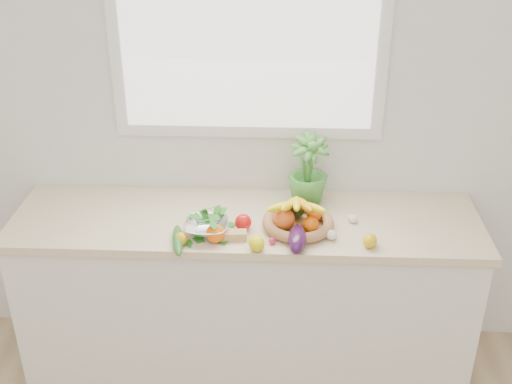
{
  "coord_description": "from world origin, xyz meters",
  "views": [
    {
      "loc": [
        0.17,
        -0.69,
        2.44
      ],
      "look_at": [
        0.05,
        1.93,
        1.05
      ],
      "focal_mm": 45.0,
      "sensor_mm": 36.0,
      "label": 1
    }
  ],
  "objects_px": {
    "potted_herb": "(308,169)",
    "eggplant": "(297,239)",
    "cucumber": "(178,240)",
    "apple": "(243,222)",
    "colander_with_spinach": "(206,224)",
    "fruit_basket": "(298,218)"
  },
  "relations": [
    {
      "from": "apple",
      "to": "colander_with_spinach",
      "type": "distance_m",
      "value": 0.17
    },
    {
      "from": "cucumber",
      "to": "colander_with_spinach",
      "type": "bearing_deg",
      "value": 37.18
    },
    {
      "from": "cucumber",
      "to": "potted_herb",
      "type": "height_order",
      "value": "potted_herb"
    },
    {
      "from": "potted_herb",
      "to": "fruit_basket",
      "type": "height_order",
      "value": "potted_herb"
    },
    {
      "from": "apple",
      "to": "eggplant",
      "type": "relative_size",
      "value": 0.36
    },
    {
      "from": "eggplant",
      "to": "colander_with_spinach",
      "type": "distance_m",
      "value": 0.42
    },
    {
      "from": "fruit_basket",
      "to": "apple",
      "type": "bearing_deg",
      "value": -173.97
    },
    {
      "from": "apple",
      "to": "colander_with_spinach",
      "type": "bearing_deg",
      "value": -162.39
    },
    {
      "from": "eggplant",
      "to": "fruit_basket",
      "type": "xyz_separation_m",
      "value": [
        0.0,
        0.17,
        0.01
      ]
    },
    {
      "from": "eggplant",
      "to": "fruit_basket",
      "type": "distance_m",
      "value": 0.17
    },
    {
      "from": "cucumber",
      "to": "colander_with_spinach",
      "type": "relative_size",
      "value": 1.24
    },
    {
      "from": "fruit_basket",
      "to": "colander_with_spinach",
      "type": "relative_size",
      "value": 1.67
    },
    {
      "from": "cucumber",
      "to": "potted_herb",
      "type": "distance_m",
      "value": 0.74
    },
    {
      "from": "potted_herb",
      "to": "eggplant",
      "type": "bearing_deg",
      "value": -97.33
    },
    {
      "from": "potted_herb",
      "to": "fruit_basket",
      "type": "relative_size",
      "value": 1.04
    },
    {
      "from": "fruit_basket",
      "to": "colander_with_spinach",
      "type": "bearing_deg",
      "value": -169.26
    },
    {
      "from": "apple",
      "to": "fruit_basket",
      "type": "relative_size",
      "value": 0.23
    },
    {
      "from": "cucumber",
      "to": "fruit_basket",
      "type": "relative_size",
      "value": 0.74
    },
    {
      "from": "potted_herb",
      "to": "fruit_basket",
      "type": "xyz_separation_m",
      "value": [
        -0.05,
        -0.26,
        -0.13
      ]
    },
    {
      "from": "cucumber",
      "to": "fruit_basket",
      "type": "bearing_deg",
      "value": 17.55
    },
    {
      "from": "apple",
      "to": "cucumber",
      "type": "xyz_separation_m",
      "value": [
        -0.28,
        -0.14,
        -0.02
      ]
    },
    {
      "from": "apple",
      "to": "fruit_basket",
      "type": "height_order",
      "value": "fruit_basket"
    }
  ]
}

